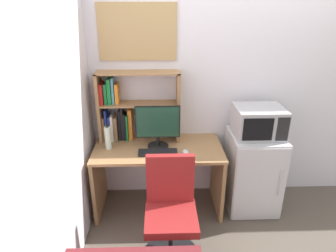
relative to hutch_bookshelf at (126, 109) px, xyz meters
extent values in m
cube|color=silver|center=(1.62, 0.12, 0.22)|extent=(6.40, 0.04, 2.60)
cube|color=silver|center=(-0.40, -1.50, 0.22)|extent=(0.04, 4.40, 2.60)
cube|color=#997047|center=(0.33, -0.22, -0.36)|extent=(1.31, 0.66, 0.03)
cube|color=#997047|center=(-0.31, -0.22, -0.73)|extent=(0.04, 0.59, 0.71)
cube|color=#997047|center=(0.97, -0.22, -0.73)|extent=(0.04, 0.59, 0.71)
cube|color=#997047|center=(-0.27, -0.01, 0.02)|extent=(0.03, 0.23, 0.73)
cube|color=#997047|center=(0.54, -0.01, 0.02)|extent=(0.03, 0.23, 0.73)
cube|color=#997047|center=(0.14, -0.01, 0.38)|extent=(0.84, 0.23, 0.01)
cube|color=#997047|center=(0.14, -0.01, 0.06)|extent=(0.78, 0.23, 0.01)
cube|color=brown|center=(-0.24, 0.01, -0.21)|extent=(0.02, 0.17, 0.26)
cube|color=navy|center=(-0.21, 0.01, -0.17)|extent=(0.02, 0.17, 0.34)
cube|color=navy|center=(-0.18, 0.01, -0.21)|extent=(0.03, 0.15, 0.26)
cube|color=silver|center=(-0.15, 0.00, -0.20)|extent=(0.03, 0.19, 0.28)
cube|color=brown|center=(-0.11, 0.00, -0.21)|extent=(0.04, 0.19, 0.27)
cube|color=black|center=(-0.08, 0.02, -0.18)|extent=(0.02, 0.14, 0.33)
cube|color=black|center=(-0.05, 0.02, -0.17)|extent=(0.03, 0.13, 0.35)
cube|color=black|center=(-0.02, 0.01, -0.20)|extent=(0.02, 0.14, 0.29)
cube|color=#197233|center=(0.00, 0.00, -0.20)|extent=(0.02, 0.18, 0.28)
cube|color=orange|center=(0.04, 0.01, -0.17)|extent=(0.04, 0.15, 0.34)
cube|color=#B21E1E|center=(-0.23, 0.00, 0.17)|extent=(0.04, 0.18, 0.21)
cube|color=#197233|center=(-0.20, 0.01, 0.17)|extent=(0.03, 0.16, 0.21)
cube|color=#197233|center=(-0.16, 0.01, 0.19)|extent=(0.04, 0.16, 0.26)
cube|color=teal|center=(-0.12, 0.01, 0.20)|extent=(0.03, 0.14, 0.27)
cube|color=orange|center=(-0.08, 0.02, 0.16)|extent=(0.03, 0.14, 0.20)
cylinder|color=black|center=(0.33, -0.21, -0.34)|extent=(0.21, 0.21, 0.02)
cylinder|color=black|center=(0.33, -0.21, -0.28)|extent=(0.04, 0.04, 0.10)
cube|color=black|center=(0.33, -0.20, -0.07)|extent=(0.45, 0.01, 0.34)
cube|color=#193D2D|center=(0.33, -0.21, -0.07)|extent=(0.42, 0.02, 0.31)
cube|color=black|center=(0.33, -0.35, -0.33)|extent=(0.38, 0.14, 0.02)
ellipsoid|color=silver|center=(0.60, -0.37, -0.32)|extent=(0.06, 0.09, 0.04)
cylinder|color=silver|center=(-0.17, -0.23, -0.23)|extent=(0.06, 0.06, 0.24)
cylinder|color=black|center=(-0.17, -0.23, -0.10)|extent=(0.04, 0.04, 0.02)
cube|color=silver|center=(1.34, -0.21, -0.65)|extent=(0.53, 0.54, 0.86)
cube|color=silver|center=(1.34, -0.49, -0.65)|extent=(0.50, 0.01, 0.82)
cylinder|color=#B2B2B7|center=(1.52, -0.50, -0.61)|extent=(0.01, 0.01, 0.30)
cube|color=#ADADB2|center=(1.34, -0.21, -0.08)|extent=(0.48, 0.39, 0.30)
cube|color=black|center=(1.27, -0.41, -0.08)|extent=(0.29, 0.01, 0.23)
cube|color=black|center=(1.51, -0.41, -0.08)|extent=(0.11, 0.01, 0.24)
cylinder|color=black|center=(0.43, -0.95, -0.86)|extent=(0.04, 0.04, 0.41)
cube|color=maroon|center=(0.43, -0.95, -0.64)|extent=(0.44, 0.44, 0.07)
cube|color=maroon|center=(0.43, -0.75, -0.38)|extent=(0.41, 0.06, 0.45)
cube|color=tan|center=(0.14, 0.09, 0.76)|extent=(0.77, 0.02, 0.55)
camera|label=1|loc=(0.35, -2.94, 1.04)|focal=31.78mm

